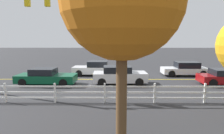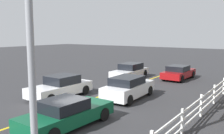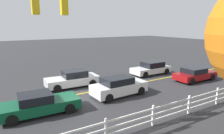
# 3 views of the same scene
# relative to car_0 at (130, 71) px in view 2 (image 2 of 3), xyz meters

# --- Properties ---
(ground_plane) EXTENTS (120.00, 120.00, 0.00)m
(ground_plane) POSITION_rel_car_0_xyz_m (9.20, 1.94, -0.67)
(ground_plane) COLOR #2D2D30
(lane_center_stripe) EXTENTS (28.00, 0.16, 0.01)m
(lane_center_stripe) POSITION_rel_car_0_xyz_m (5.20, 1.94, -0.66)
(lane_center_stripe) COLOR gold
(lane_center_stripe) RESTS_ON ground_plane
(signal_assembly) EXTENTS (7.08, 0.38, 7.29)m
(signal_assembly) POSITION_rel_car_0_xyz_m (14.16, 6.33, 4.44)
(signal_assembly) COLOR gray
(signal_assembly) RESTS_ON ground_plane
(car_0) EXTENTS (4.43, 1.92, 1.38)m
(car_0) POSITION_rel_car_0_xyz_m (0.00, 0.00, 0.00)
(car_0) COLOR silver
(car_0) RESTS_ON ground_plane
(car_1) EXTENTS (4.36, 1.99, 1.46)m
(car_1) POSITION_rel_car_0_xyz_m (6.66, 3.77, 0.05)
(car_1) COLOR silver
(car_1) RESTS_ON ground_plane
(car_2) EXTENTS (4.72, 2.04, 1.32)m
(car_2) POSITION_rel_car_0_xyz_m (12.57, 4.05, -0.04)
(car_2) COLOR #0C4C2D
(car_2) RESTS_ON ground_plane
(car_3) EXTENTS (4.55, 2.01, 1.44)m
(car_3) POSITION_rel_car_0_xyz_m (8.88, -0.13, 0.01)
(car_3) COLOR silver
(car_3) RESTS_ON ground_plane
(car_4) EXTENTS (4.35, 1.97, 1.27)m
(car_4) POSITION_rel_car_0_xyz_m (-1.88, 4.07, -0.04)
(car_4) COLOR maroon
(car_4) RESTS_ON ground_plane
(white_rail_fence) EXTENTS (26.10, 0.10, 1.15)m
(white_rail_fence) POSITION_rel_car_0_xyz_m (6.20, 8.66, -0.06)
(white_rail_fence) COLOR white
(white_rail_fence) RESTS_ON ground_plane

